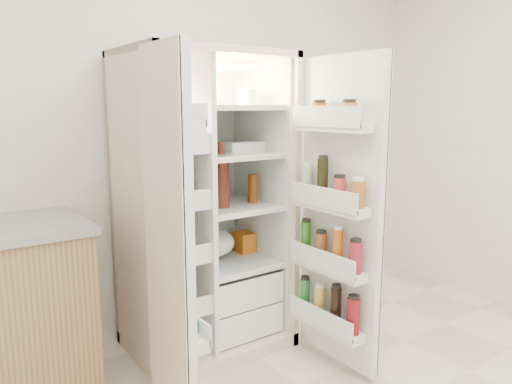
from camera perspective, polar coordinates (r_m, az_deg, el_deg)
wall_back at (r=3.31m, az=-7.26°, el=7.60°), size 4.00×0.02×2.70m
refrigerator at (r=3.03m, az=-6.21°, el=-4.20°), size 0.92×0.70×1.80m
freezer_door at (r=2.24m, az=-10.12°, el=-5.50°), size 0.15×0.40×1.72m
fridge_door at (r=2.73m, az=9.64°, el=-3.04°), size 0.17×0.58×1.72m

